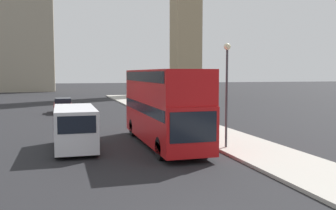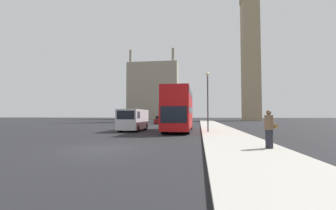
# 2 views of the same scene
# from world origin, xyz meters

# --- Properties ---
(ground_plane) EXTENTS (300.00, 300.00, 0.00)m
(ground_plane) POSITION_xyz_m (0.00, 0.00, 0.00)
(ground_plane) COLOR black
(sidewalk_strip) EXTENTS (3.77, 120.00, 0.15)m
(sidewalk_strip) POSITION_xyz_m (6.88, 0.00, 0.07)
(sidewalk_strip) COLOR #ADA89E
(sidewalk_strip) RESTS_ON ground_plane
(clock_tower) EXTENTS (5.49, 5.66, 61.07)m
(clock_tower) POSITION_xyz_m (21.09, 62.67, 31.37)
(clock_tower) COLOR tan
(clock_tower) RESTS_ON ground_plane
(building_block_distant) EXTENTS (21.03, 10.00, 29.08)m
(building_block_distant) POSITION_xyz_m (-14.52, 83.21, 11.96)
(building_block_distant) COLOR #9E937F
(building_block_distant) RESTS_ON ground_plane
(red_double_decker_bus) EXTENTS (2.54, 10.11, 4.31)m
(red_double_decker_bus) POSITION_xyz_m (2.68, 12.59, 2.41)
(red_double_decker_bus) COLOR #B71114
(red_double_decker_bus) RESTS_ON ground_plane
(white_van) EXTENTS (2.11, 5.31, 2.30)m
(white_van) POSITION_xyz_m (-2.23, 12.52, 1.24)
(white_van) COLOR silver
(white_van) RESTS_ON ground_plane
(pedestrian) EXTENTS (0.55, 0.39, 1.76)m
(pedestrian) POSITION_xyz_m (7.97, 0.15, 1.03)
(pedestrian) COLOR #23232D
(pedestrian) RESTS_ON sidewalk_strip
(street_lamp) EXTENTS (0.36, 0.36, 5.55)m
(street_lamp) POSITION_xyz_m (5.57, 10.35, 3.81)
(street_lamp) COLOR #38383D
(street_lamp) RESTS_ON sidewalk_strip
(parked_sedan) EXTENTS (1.78, 4.23, 1.54)m
(parked_sedan) POSITION_xyz_m (-2.71, 32.31, 0.69)
(parked_sedan) COLOR maroon
(parked_sedan) RESTS_ON ground_plane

